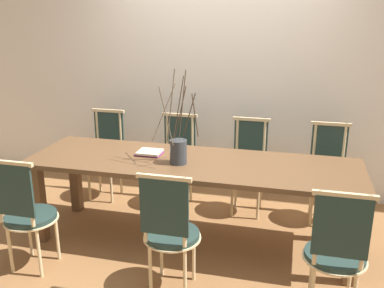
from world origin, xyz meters
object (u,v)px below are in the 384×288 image
at_px(dining_table, 192,171).
at_px(chair_far_center, 248,164).
at_px(chair_near_center, 336,250).
at_px(vase_centerpiece, 178,149).
at_px(book_stack, 149,153).

height_order(dining_table, chair_far_center, chair_far_center).
distance_m(chair_near_center, chair_far_center, 1.65).
xyz_separation_m(chair_far_center, vase_centerpiece, (-0.49, -0.81, 0.37)).
height_order(chair_far_center, book_stack, chair_far_center).
distance_m(chair_far_center, book_stack, 1.07).
bearing_deg(book_stack, chair_far_center, 39.27).
bearing_deg(vase_centerpiece, book_stack, 152.88).
bearing_deg(chair_near_center, vase_centerpiece, 151.95).
xyz_separation_m(chair_near_center, vase_centerpiece, (-1.23, 0.66, 0.37)).
distance_m(vase_centerpiece, book_stack, 0.36).
relative_size(dining_table, chair_far_center, 2.95).
distance_m(dining_table, vase_centerpiece, 0.25).
distance_m(dining_table, chair_far_center, 0.85).
xyz_separation_m(dining_table, vase_centerpiece, (-0.10, -0.08, 0.21)).
bearing_deg(chair_near_center, dining_table, 147.09).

